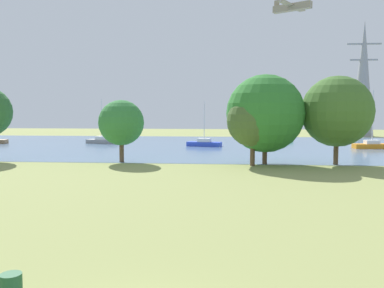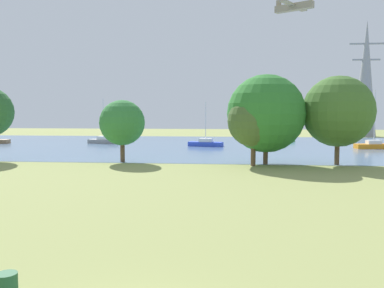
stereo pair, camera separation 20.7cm
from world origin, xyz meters
The scene contains 12 objects.
ground_plane centered at (0.00, 22.00, 0.00)m, with size 160.00×160.00×0.00m, color #8C9351.
water_surface centered at (0.00, 50.00, 0.01)m, with size 140.00×40.00×0.02m, color slate.
sailboat_blue centered at (-1.16, 49.04, 0.45)m, with size 5.02×2.57×6.21m.
sailboat_orange centered at (21.13, 47.67, 0.47)m, with size 4.96×2.13×7.71m.
sailboat_gray centered at (-16.90, 52.40, 0.46)m, with size 5.02×2.65×6.72m.
sailboat_green centered at (10.15, 58.96, 0.47)m, with size 5.02×2.66×7.26m.
tree_mid_shore centered at (-8.16, 30.82, 3.83)m, with size 4.42×4.42×6.06m.
tree_east_far centered at (4.42, 29.32, 4.07)m, with size 4.74×4.74×6.45m.
tree_east_near centered at (5.62, 30.32, 4.75)m, with size 7.24×7.24×8.37m.
tree_west_far centered at (12.17, 30.59, 4.95)m, with size 6.53×6.53×8.22m.
electricity_pylon centered at (27.93, 73.80, 11.05)m, with size 6.40×4.40×22.08m.
light_aircraft centered at (12.35, 61.11, 21.77)m, with size 5.99×7.68×2.10m.
Camera 1 is at (2.20, -8.28, 5.06)m, focal length 38.42 mm.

